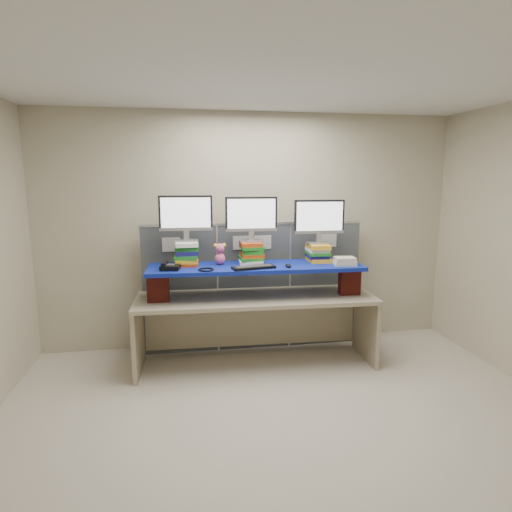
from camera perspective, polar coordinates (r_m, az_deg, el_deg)
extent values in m
cube|color=#B9B299|center=(3.26, 4.87, -1.02)|extent=(5.00, 4.00, 2.80)
cube|color=beige|center=(3.79, 4.51, -22.17)|extent=(5.00, 4.00, 0.01)
cube|color=silver|center=(3.28, 5.28, 23.64)|extent=(5.00, 4.00, 0.01)
cube|color=#444A50|center=(5.04, -10.07, -4.59)|extent=(0.85, 0.05, 1.50)
cube|color=#444A50|center=(5.11, -0.27, -4.23)|extent=(0.85, 0.05, 1.50)
cube|color=#444A50|center=(5.31, 9.01, -3.78)|extent=(0.85, 0.05, 1.50)
cube|color=silver|center=(4.97, -0.28, 4.34)|extent=(2.60, 0.06, 0.03)
cube|color=white|center=(4.90, -11.25, 1.51)|extent=(0.20, 0.00, 0.16)
cube|color=white|center=(4.94, -1.94, 1.79)|extent=(0.20, 0.00, 0.16)
cube|color=white|center=(4.98, 0.91, 1.86)|extent=(0.20, 0.00, 0.16)
cube|color=white|center=(5.19, 9.63, 2.06)|extent=(0.20, 0.00, 0.16)
cube|color=tan|center=(4.64, 0.00, -5.64)|extent=(2.59, 0.84, 0.04)
cube|color=tan|center=(4.77, -15.44, -10.51)|extent=(0.07, 0.70, 0.74)
cube|color=tan|center=(5.08, 14.43, -9.16)|extent=(0.07, 0.70, 0.74)
cube|color=maroon|center=(4.53, -12.92, -4.07)|extent=(0.22, 0.13, 0.30)
cube|color=maroon|center=(4.79, 12.35, -3.24)|extent=(0.22, 0.13, 0.30)
cube|color=navy|center=(4.56, 0.00, -1.49)|extent=(2.29, 0.65, 0.04)
cube|color=#BF4111|center=(4.62, -9.21, -0.99)|extent=(0.26, 0.29, 0.03)
cube|color=gold|center=(4.62, -9.26, -0.53)|extent=(0.24, 0.29, 0.04)
cube|color=#217E23|center=(4.62, -9.30, -0.02)|extent=(0.25, 0.31, 0.04)
cube|color=navy|center=(4.62, -9.21, 0.54)|extent=(0.23, 0.30, 0.05)
cube|color=#217E23|center=(4.60, -9.16, 1.10)|extent=(0.26, 0.27, 0.05)
cube|color=white|center=(4.58, -9.24, 1.64)|extent=(0.23, 0.28, 0.04)
cube|color=white|center=(4.65, -0.70, -0.73)|extent=(0.27, 0.32, 0.04)
cube|color=#217E23|center=(4.64, -0.71, -0.27)|extent=(0.24, 0.29, 0.03)
cube|color=#BF4111|center=(4.65, -0.53, 0.18)|extent=(0.24, 0.29, 0.04)
cube|color=#217E23|center=(4.65, -0.51, 0.71)|extent=(0.24, 0.30, 0.05)
cube|color=#217E23|center=(4.63, -0.54, 1.20)|extent=(0.25, 0.28, 0.03)
cube|color=#BF4111|center=(4.63, -0.74, 1.66)|extent=(0.22, 0.29, 0.04)
cube|color=gold|center=(4.81, 8.36, -0.47)|extent=(0.23, 0.27, 0.04)
cube|color=navy|center=(4.81, 8.15, 0.02)|extent=(0.23, 0.29, 0.04)
cube|color=#217E23|center=(4.80, 8.22, 0.42)|extent=(0.23, 0.30, 0.03)
cube|color=white|center=(4.80, 8.17, 0.84)|extent=(0.21, 0.27, 0.04)
cube|color=gold|center=(4.77, 8.29, 1.31)|extent=(0.22, 0.28, 0.05)
cube|color=#9B9CA0|center=(4.59, -9.24, 2.03)|extent=(0.25, 0.16, 0.02)
cube|color=#9B9CA0|center=(4.58, -9.26, 2.75)|extent=(0.06, 0.05, 0.10)
cube|color=black|center=(4.55, -9.35, 5.67)|extent=(0.56, 0.06, 0.37)
cube|color=white|center=(4.53, -9.35, 5.65)|extent=(0.51, 0.02, 0.32)
cube|color=#9B9CA0|center=(4.62, -0.63, 2.00)|extent=(0.25, 0.16, 0.02)
cube|color=#9B9CA0|center=(4.61, -0.63, 2.72)|extent=(0.06, 0.05, 0.10)
cube|color=black|center=(4.59, -0.63, 5.61)|extent=(0.56, 0.06, 0.37)
cube|color=white|center=(4.57, -0.59, 5.59)|extent=(0.51, 0.02, 0.32)
cube|color=#9B9CA0|center=(4.78, 8.34, 1.72)|extent=(0.25, 0.16, 0.02)
cube|color=#9B9CA0|center=(4.77, 8.36, 2.41)|extent=(0.06, 0.05, 0.10)
cube|color=black|center=(4.74, 8.43, 5.21)|extent=(0.56, 0.06, 0.37)
cube|color=white|center=(4.72, 8.51, 5.19)|extent=(0.51, 0.02, 0.32)
cube|color=black|center=(4.38, -0.31, -1.53)|extent=(0.46, 0.22, 0.02)
cube|color=#29292B|center=(4.38, -0.31, -1.35)|extent=(0.39, 0.17, 0.00)
ellipsoid|color=black|center=(4.46, 4.32, -1.28)|extent=(0.08, 0.12, 0.03)
cube|color=black|center=(4.42, -11.37, -1.50)|extent=(0.21, 0.19, 0.05)
cube|color=#29292B|center=(4.41, -11.38, -1.15)|extent=(0.11, 0.11, 0.01)
cube|color=black|center=(4.42, -12.10, -1.00)|extent=(0.07, 0.17, 0.03)
torus|color=black|center=(4.33, -6.67, -1.79)|extent=(0.16, 0.16, 0.02)
ellipsoid|color=#EE5A8D|center=(4.59, -4.82, -0.36)|extent=(0.11, 0.10, 0.13)
sphere|color=#EE5A8D|center=(4.57, -4.84, 1.04)|extent=(0.10, 0.10, 0.10)
sphere|color=yellow|center=(4.56, -5.42, 1.40)|extent=(0.04, 0.04, 0.04)
sphere|color=yellow|center=(4.57, -4.28, 1.44)|extent=(0.04, 0.04, 0.04)
cube|color=beige|center=(4.66, 11.74, -1.01)|extent=(0.25, 0.21, 0.03)
cube|color=beige|center=(4.66, 11.75, -0.67)|extent=(0.24, 0.20, 0.03)
cube|color=beige|center=(4.65, 11.76, -0.34)|extent=(0.23, 0.19, 0.03)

